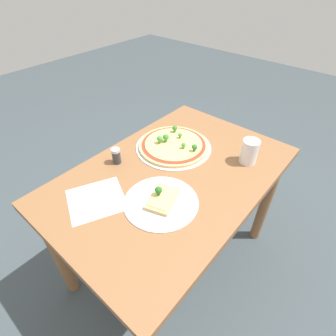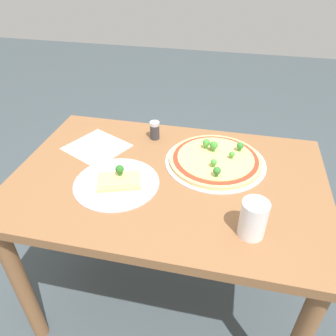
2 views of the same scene
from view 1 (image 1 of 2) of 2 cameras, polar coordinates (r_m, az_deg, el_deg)
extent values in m
plane|color=#3D474C|center=(1.74, 0.77, -19.14)|extent=(8.00, 8.00, 0.00)
cube|color=brown|center=(1.20, 1.06, -1.73)|extent=(1.12, 0.75, 0.04)
cylinder|color=brown|center=(1.68, 20.55, -6.71)|extent=(0.06, 0.06, 0.68)
cylinder|color=brown|center=(1.46, -22.77, -16.87)|extent=(0.06, 0.06, 0.68)
cylinder|color=brown|center=(1.88, 3.40, 1.99)|extent=(0.06, 0.06, 0.68)
cylinder|color=silver|center=(1.34, 1.20, 4.63)|extent=(0.38, 0.38, 0.00)
cylinder|color=#DBB775|center=(1.34, 1.20, 4.95)|extent=(0.35, 0.35, 0.01)
cylinder|color=#B73823|center=(1.33, 1.21, 5.23)|extent=(0.32, 0.32, 0.00)
cylinder|color=#EACC75|center=(1.33, 1.21, 5.33)|extent=(0.29, 0.29, 0.00)
sphere|color=#3D8933|center=(1.33, -0.45, 6.76)|extent=(0.03, 0.03, 0.03)
cylinder|color=#488E3A|center=(1.34, -0.44, 6.04)|extent=(0.01, 0.01, 0.01)
sphere|color=#479338|center=(1.32, -1.80, 6.40)|extent=(0.03, 0.03, 0.03)
cylinder|color=#51973E|center=(1.33, -1.78, 5.69)|extent=(0.01, 0.01, 0.01)
sphere|color=#479338|center=(1.28, 3.41, 5.05)|extent=(0.02, 0.02, 0.02)
cylinder|color=#51973E|center=(1.29, 3.39, 4.49)|extent=(0.01, 0.01, 0.01)
sphere|color=#337A2D|center=(1.41, 1.49, 8.68)|extent=(0.03, 0.03, 0.03)
cylinder|color=#3F8136|center=(1.42, 1.48, 8.06)|extent=(0.01, 0.01, 0.01)
sphere|color=#479338|center=(1.36, 2.66, 7.20)|extent=(0.02, 0.02, 0.02)
cylinder|color=#51973E|center=(1.37, 2.65, 6.71)|extent=(0.01, 0.01, 0.01)
sphere|color=#337A2D|center=(1.27, 5.82, 4.58)|extent=(0.03, 0.03, 0.03)
cylinder|color=#3F8136|center=(1.28, 5.77, 3.92)|extent=(0.01, 0.01, 0.01)
cylinder|color=silver|center=(1.06, -1.53, -7.40)|extent=(0.30, 0.30, 0.00)
cube|color=#DBB775|center=(1.05, -1.15, -6.71)|extent=(0.17, 0.14, 0.02)
cube|color=#EACC75|center=(1.05, -1.16, -6.33)|extent=(0.15, 0.12, 0.00)
sphere|color=#286B23|center=(1.03, -2.06, -4.82)|extent=(0.03, 0.03, 0.03)
cylinder|color=#37742D|center=(1.05, -2.04, -5.56)|extent=(0.01, 0.01, 0.01)
cylinder|color=white|center=(1.27, 17.30, 3.45)|extent=(0.08, 0.08, 0.12)
cylinder|color=#333338|center=(1.25, -11.16, 2.36)|extent=(0.04, 0.04, 0.06)
cylinder|color=#B2B2B7|center=(1.22, -11.39, 3.80)|extent=(0.04, 0.04, 0.01)
cube|color=white|center=(1.10, -15.32, -6.67)|extent=(0.29, 0.28, 0.00)
camera|label=2|loc=(0.96, 65.74, 14.76)|focal=35.00mm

